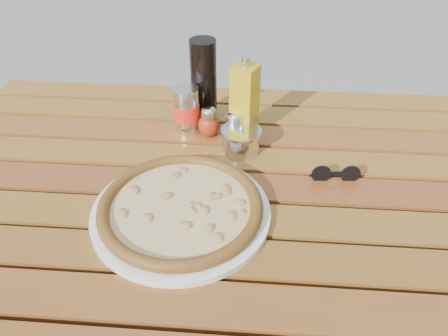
# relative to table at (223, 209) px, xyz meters

# --- Properties ---
(table) EXTENTS (1.40, 0.90, 0.75)m
(table) POSITION_rel_table_xyz_m (0.00, 0.00, 0.00)
(table) COLOR #371C0C
(table) RESTS_ON ground
(plate) EXTENTS (0.38, 0.38, 0.01)m
(plate) POSITION_rel_table_xyz_m (-0.08, -0.10, 0.08)
(plate) COLOR white
(plate) RESTS_ON table
(pizza) EXTENTS (0.33, 0.33, 0.03)m
(pizza) POSITION_rel_table_xyz_m (-0.08, -0.10, 0.10)
(pizza) COLOR beige
(pizza) RESTS_ON plate
(pepper_shaker) EXTENTS (0.06, 0.06, 0.08)m
(pepper_shaker) POSITION_rel_table_xyz_m (-0.05, 0.19, 0.11)
(pepper_shaker) COLOR #B33114
(pepper_shaker) RESTS_ON table
(oregano_shaker) EXTENTS (0.07, 0.07, 0.08)m
(oregano_shaker) POSITION_rel_table_xyz_m (0.01, 0.17, 0.11)
(oregano_shaker) COLOR #3C411A
(oregano_shaker) RESTS_ON table
(dark_bottle) EXTENTS (0.09, 0.09, 0.22)m
(dark_bottle) POSITION_rel_table_xyz_m (-0.07, 0.27, 0.19)
(dark_bottle) COLOR black
(dark_bottle) RESTS_ON table
(soda_can) EXTENTS (0.08, 0.08, 0.12)m
(soda_can) POSITION_rel_table_xyz_m (-0.11, 0.21, 0.13)
(soda_can) COLOR silver
(soda_can) RESTS_ON table
(olive_oil_cruet) EXTENTS (0.07, 0.07, 0.21)m
(olive_oil_cruet) POSITION_rel_table_xyz_m (0.04, 0.20, 0.17)
(olive_oil_cruet) COLOR #B09012
(olive_oil_cruet) RESTS_ON table
(parmesan_tin) EXTENTS (0.10, 0.10, 0.07)m
(parmesan_tin) POSITION_rel_table_xyz_m (0.03, 0.13, 0.11)
(parmesan_tin) COLOR silver
(parmesan_tin) RESTS_ON table
(sunglasses) EXTENTS (0.11, 0.03, 0.04)m
(sunglasses) POSITION_rel_table_xyz_m (0.25, 0.04, 0.09)
(sunglasses) COLOR black
(sunglasses) RESTS_ON table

